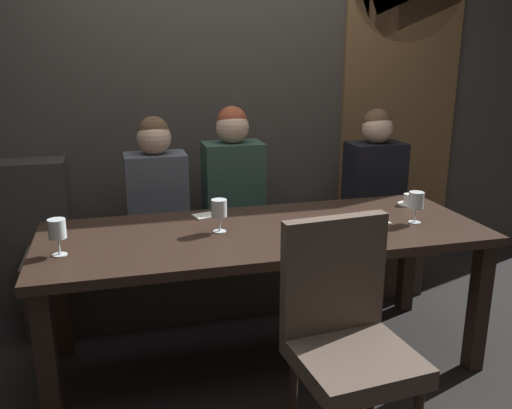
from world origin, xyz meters
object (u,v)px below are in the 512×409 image
object	(u,v)px
dining_table	(264,246)
wine_glass_far_right	(416,202)
chair_near_side	(345,328)
diner_far_end	(375,172)
espresso_cup	(409,200)
banquette_bench	(235,271)
diner_bearded	(232,178)
wine_glass_far_left	(219,209)
wine_glass_center_back	(57,230)
diner_redhead	(156,186)
dessert_plate	(367,218)

from	to	relation	value
dining_table	wine_glass_far_right	xyz separation A→B (m)	(0.78, -0.09, 0.20)
dining_table	chair_near_side	world-z (taller)	chair_near_side
diner_far_end	espresso_cup	distance (m)	0.49
dining_table	banquette_bench	distance (m)	0.82
diner_bearded	wine_glass_far_left	xyz separation A→B (m)	(-0.22, -0.70, 0.01)
diner_bearded	wine_glass_far_left	bearing A→B (deg)	-107.56
banquette_bench	diner_bearded	size ratio (longest dim) A/B	3.01
diner_bearded	wine_glass_center_back	size ratio (longest dim) A/B	5.06
chair_near_side	diner_far_end	distance (m)	1.67
banquette_bench	wine_glass_far_left	distance (m)	0.95
dining_table	espresso_cup	world-z (taller)	espresso_cup
chair_near_side	espresso_cup	bearing A→B (deg)	49.48
espresso_cup	dining_table	bearing A→B (deg)	-166.83
chair_near_side	wine_glass_center_back	size ratio (longest dim) A/B	5.98
diner_bearded	espresso_cup	size ratio (longest dim) A/B	6.91
chair_near_side	wine_glass_far_right	distance (m)	0.96
dining_table	diner_far_end	bearing A→B (deg)	36.42
diner_redhead	diner_bearded	distance (m)	0.47
banquette_bench	wine_glass_far_left	world-z (taller)	wine_glass_far_left
diner_redhead	espresso_cup	xyz separation A→B (m)	(1.40, -0.50, -0.05)
diner_redhead	dessert_plate	distance (m)	1.26
diner_far_end	dining_table	bearing A→B (deg)	-143.58
wine_glass_center_back	wine_glass_far_left	size ratio (longest dim) A/B	1.00
diner_redhead	dessert_plate	bearing A→B (deg)	-35.04
diner_bearded	diner_far_end	world-z (taller)	diner_bearded
chair_near_side	dessert_plate	xyz separation A→B (m)	(0.43, 0.72, 0.20)
diner_far_end	dessert_plate	world-z (taller)	diner_far_end
diner_redhead	wine_glass_far_right	world-z (taller)	diner_redhead
diner_redhead	diner_far_end	world-z (taller)	diner_far_end
banquette_bench	wine_glass_center_back	xyz separation A→B (m)	(-0.96, -0.81, 0.63)
diner_redhead	dessert_plate	xyz separation A→B (m)	(1.03, -0.72, -0.07)
dining_table	wine_glass_far_right	size ratio (longest dim) A/B	13.41
banquette_bench	dessert_plate	distance (m)	1.04
banquette_bench	diner_bearded	world-z (taller)	diner_bearded
banquette_bench	wine_glass_center_back	bearing A→B (deg)	-140.01
dining_table	dessert_plate	distance (m)	0.57
banquette_bench	chair_near_side	size ratio (longest dim) A/B	2.55
chair_near_side	wine_glass_far_left	size ratio (longest dim) A/B	5.98
chair_near_side	wine_glass_far_right	bearing A→B (deg)	43.68
dining_table	wine_glass_center_back	distance (m)	0.99
dining_table	chair_near_side	bearing A→B (deg)	-80.15
diner_redhead	wine_glass_far_left	world-z (taller)	diner_redhead
wine_glass_far_right	espresso_cup	size ratio (longest dim) A/B	1.37
banquette_bench	wine_glass_center_back	size ratio (longest dim) A/B	15.24
diner_bearded	banquette_bench	bearing A→B (deg)	-78.51
diner_far_end	wine_glass_far_right	distance (m)	0.81
wine_glass_center_back	banquette_bench	bearing A→B (deg)	39.99
wine_glass_far_right	diner_far_end	bearing A→B (deg)	77.93
dining_table	diner_redhead	world-z (taller)	diner_redhead
banquette_bench	espresso_cup	distance (m)	1.18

